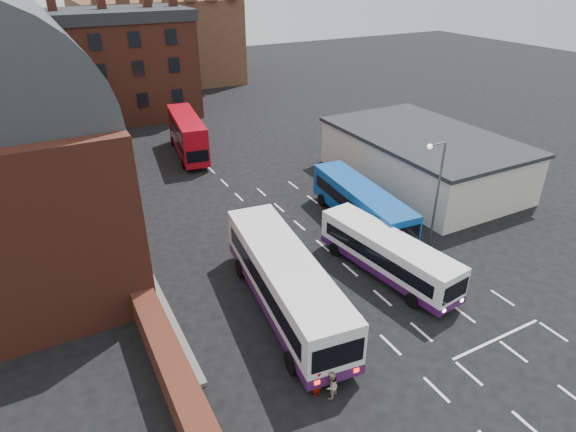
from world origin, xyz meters
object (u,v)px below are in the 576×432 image
street_lamp (436,185)px  pedestrian_red (317,383)px  pedestrian_beige (331,385)px  bus_blue (361,203)px  bus_red_double (188,135)px  bus_white_outbound (285,279)px  bus_white_inbound (387,253)px

street_lamp → pedestrian_red: 15.62m
street_lamp → pedestrian_beige: (-12.72, -7.85, -3.66)m
bus_blue → bus_red_double: 20.41m
bus_white_outbound → bus_white_inbound: size_ratio=1.27×
bus_white_inbound → pedestrian_red: bearing=27.5°
bus_blue → pedestrian_beige: (-10.37, -12.28, -0.99)m
bus_white_outbound → bus_blue: (9.30, 6.05, -0.29)m
bus_white_outbound → bus_white_inbound: 6.92m
bus_red_double → street_lamp: street_lamp is taller
street_lamp → pedestrian_red: size_ratio=5.07×
bus_red_double → pedestrian_red: bus_red_double is taller
bus_white_outbound → street_lamp: 12.00m
pedestrian_red → pedestrian_beige: bearing=128.8°
pedestrian_beige → bus_blue: bearing=-158.4°
bus_blue → pedestrian_beige: bearing=54.3°
bus_red_double → pedestrian_red: 31.57m
bus_white_inbound → bus_red_double: bearing=-88.2°
bus_white_inbound → pedestrian_red: bus_white_inbound is taller
bus_red_double → pedestrian_beige: bearing=90.9°
bus_white_outbound → bus_white_inbound: bus_white_outbound is taller
bus_white_outbound → bus_red_double: bearing=90.4°
pedestrian_red → pedestrian_beige: 0.62m
bus_blue → pedestrian_beige: size_ratio=7.62×
bus_white_inbound → bus_white_outbound: bearing=-7.0°
bus_blue → street_lamp: (2.35, -4.43, 2.67)m
bus_white_outbound → pedestrian_beige: bearing=-93.1°
bus_white_inbound → bus_red_double: bus_red_double is taller
bus_blue → bus_white_outbound: bearing=37.5°
bus_red_double → bus_blue: bearing=116.5°
bus_white_inbound → pedestrian_red: (-8.47, -5.94, -0.84)m
bus_white_inbound → bus_red_double: 25.64m
bus_red_double → pedestrian_beige: (-3.81, -31.60, -1.38)m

